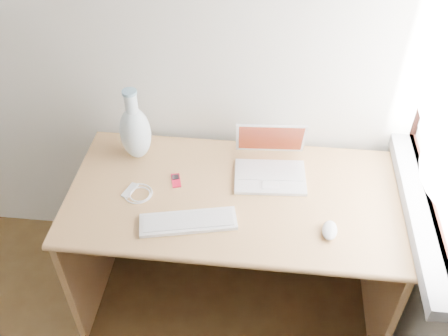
# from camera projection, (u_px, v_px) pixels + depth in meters

# --- Properties ---
(back_wall) EXTENTS (3.50, 0.04, 2.60)m
(back_wall) POSITION_uv_depth(u_px,v_px,m) (19.00, 17.00, 2.10)
(back_wall) COLOR white
(back_wall) RESTS_ON floor
(desk) EXTENTS (1.41, 0.70, 0.74)m
(desk) POSITION_uv_depth(u_px,v_px,m) (236.00, 214.00, 2.31)
(desk) COLOR tan
(desk) RESTS_ON floor
(laptop) EXTENTS (0.32, 0.27, 0.21)m
(laptop) POSITION_uv_depth(u_px,v_px,m) (271.00, 164.00, 2.17)
(laptop) COLOR white
(laptop) RESTS_ON desk
(external_keyboard) EXTENTS (0.40, 0.20, 0.02)m
(external_keyboard) POSITION_uv_depth(u_px,v_px,m) (188.00, 222.00, 1.97)
(external_keyboard) COLOR white
(external_keyboard) RESTS_ON desk
(mouse) EXTENTS (0.07, 0.11, 0.03)m
(mouse) POSITION_uv_depth(u_px,v_px,m) (330.00, 230.00, 1.93)
(mouse) COLOR white
(mouse) RESTS_ON desk
(ipod) EXTENTS (0.06, 0.09, 0.01)m
(ipod) POSITION_uv_depth(u_px,v_px,m) (176.00, 180.00, 2.16)
(ipod) COLOR #B70C2A
(ipod) RESTS_ON desk
(cable_coil) EXTENTS (0.15, 0.15, 0.01)m
(cable_coil) POSITION_uv_depth(u_px,v_px,m) (138.00, 193.00, 2.10)
(cable_coil) COLOR white
(cable_coil) RESTS_ON desk
(remote) EXTENTS (0.06, 0.10, 0.01)m
(remote) POSITION_uv_depth(u_px,v_px,m) (130.00, 190.00, 2.11)
(remote) COLOR white
(remote) RESTS_ON desk
(vase) EXTENTS (0.14, 0.14, 0.35)m
(vase) POSITION_uv_depth(u_px,v_px,m) (135.00, 131.00, 2.19)
(vase) COLOR white
(vase) RESTS_ON desk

